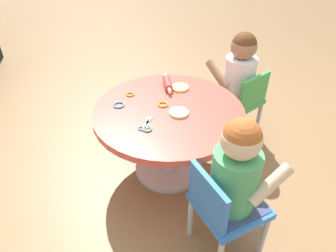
# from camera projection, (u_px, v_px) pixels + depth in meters

# --- Properties ---
(ground_plane) EXTENTS (10.00, 10.00, 0.00)m
(ground_plane) POSITION_uv_depth(u_px,v_px,m) (168.00, 169.00, 2.09)
(ground_plane) COLOR olive
(craft_table) EXTENTS (0.88, 0.88, 0.47)m
(craft_table) POSITION_uv_depth(u_px,v_px,m) (168.00, 125.00, 1.88)
(craft_table) COLOR silver
(craft_table) RESTS_ON ground
(child_chair_left) EXTENTS (0.40, 0.40, 0.54)m
(child_chair_left) POSITION_uv_depth(u_px,v_px,m) (223.00, 207.00, 1.46)
(child_chair_left) COLOR #B7B7BC
(child_chair_left) RESTS_ON ground
(seated_child_left) EXTENTS (0.40, 0.43, 0.51)m
(seated_child_left) POSITION_uv_depth(u_px,v_px,m) (236.00, 169.00, 1.34)
(seated_child_left) COLOR #3F4772
(seated_child_left) RESTS_ON ground
(child_chair_right) EXTENTS (0.42, 0.42, 0.54)m
(child_chair_right) POSITION_uv_depth(u_px,v_px,m) (239.00, 101.00, 2.21)
(child_chair_right) COLOR #B7B7BC
(child_chair_right) RESTS_ON ground
(seated_child_right) EXTENTS (0.44, 0.43, 0.51)m
(seated_child_right) POSITION_uv_depth(u_px,v_px,m) (239.00, 70.00, 2.10)
(seated_child_right) COLOR #3F4772
(seated_child_right) RESTS_ON ground
(rolling_pin) EXTENTS (0.23, 0.07, 0.05)m
(rolling_pin) POSITION_uv_depth(u_px,v_px,m) (167.00, 83.00, 2.01)
(rolling_pin) COLOR #D83F3F
(rolling_pin) RESTS_ON craft_table
(craft_scissors) EXTENTS (0.14, 0.08, 0.01)m
(craft_scissors) POSITION_uv_depth(u_px,v_px,m) (145.00, 126.00, 1.68)
(craft_scissors) COLOR silver
(craft_scissors) RESTS_ON craft_table
(playdough_blob_0) EXTENTS (0.11, 0.11, 0.01)m
(playdough_blob_0) POSITION_uv_depth(u_px,v_px,m) (178.00, 113.00, 1.77)
(playdough_blob_0) COLOR #B2E58C
(playdough_blob_0) RESTS_ON craft_table
(playdough_blob_1) EXTENTS (0.11, 0.11, 0.01)m
(playdough_blob_1) POSITION_uv_depth(u_px,v_px,m) (179.00, 88.00, 2.01)
(playdough_blob_1) COLOR #F2CC72
(playdough_blob_1) RESTS_ON craft_table
(cookie_cutter_0) EXTENTS (0.07, 0.07, 0.01)m
(cookie_cutter_0) POSITION_uv_depth(u_px,v_px,m) (118.00, 105.00, 1.84)
(cookie_cutter_0) COLOR #3F99D8
(cookie_cutter_0) RESTS_ON craft_table
(cookie_cutter_1) EXTENTS (0.05, 0.05, 0.01)m
(cookie_cutter_1) POSITION_uv_depth(u_px,v_px,m) (129.00, 94.00, 1.94)
(cookie_cutter_1) COLOR orange
(cookie_cutter_1) RESTS_ON craft_table
(cookie_cutter_2) EXTENTS (0.05, 0.05, 0.01)m
(cookie_cutter_2) POSITION_uv_depth(u_px,v_px,m) (146.00, 129.00, 1.65)
(cookie_cutter_2) COLOR #4CB259
(cookie_cutter_2) RESTS_ON craft_table
(cookie_cutter_3) EXTENTS (0.06, 0.06, 0.01)m
(cookie_cutter_3) POSITION_uv_depth(u_px,v_px,m) (162.00, 104.00, 1.85)
(cookie_cutter_3) COLOR orange
(cookie_cutter_3) RESTS_ON craft_table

